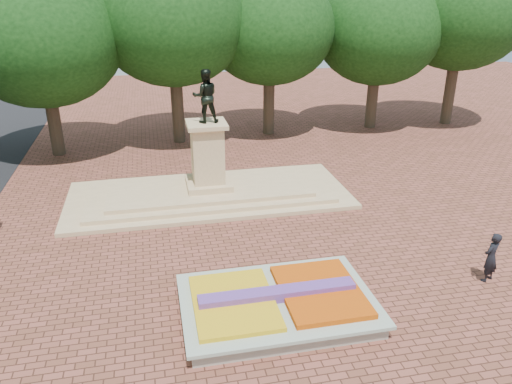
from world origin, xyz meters
TOP-DOWN VIEW (x-y plane):
  - ground at (0.00, 0.00)m, footprint 90.00×90.00m
  - flower_bed at (1.03, -2.00)m, footprint 6.30×4.30m
  - monument at (0.00, 8.00)m, footprint 14.00×6.00m
  - tree_row_back at (2.33, 18.00)m, footprint 44.80×8.80m
  - pedestrian at (9.00, -1.72)m, footprint 0.83×0.72m

SIDE VIEW (x-z plane):
  - ground at x=0.00m, z-range 0.00..0.00m
  - flower_bed at x=1.03m, z-range -0.08..0.83m
  - monument at x=0.00m, z-range -2.32..4.09m
  - pedestrian at x=9.00m, z-range 0.00..1.92m
  - tree_row_back at x=2.33m, z-range 1.46..11.89m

